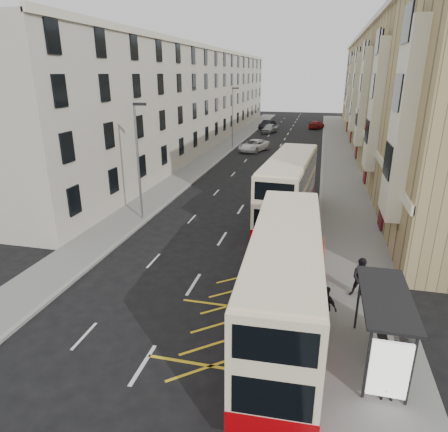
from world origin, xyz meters
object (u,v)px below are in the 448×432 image
(double_decker_rear, at_px, (289,189))
(double_decker_front, at_px, (284,284))
(street_lamp_near, at_px, (138,156))
(car_silver, at_px, (269,128))
(pedestrian_mid, at_px, (362,278))
(bus_shelter, at_px, (390,321))
(car_dark, at_px, (267,124))
(pedestrian_far, at_px, (326,306))
(white_van, at_px, (254,145))
(car_red, at_px, (316,125))
(street_lamp_far, at_px, (233,114))
(pedestrian_near, at_px, (389,378))

(double_decker_rear, bearing_deg, double_decker_front, -82.03)
(street_lamp_near, xyz_separation_m, car_silver, (3.03, 46.29, -3.84))
(pedestrian_mid, distance_m, car_silver, 54.99)
(bus_shelter, bearing_deg, street_lamp_near, 139.86)
(double_decker_rear, relative_size, car_dark, 2.40)
(pedestrian_mid, height_order, car_silver, pedestrian_mid)
(pedestrian_far, bearing_deg, double_decker_rear, -42.32)
(pedestrian_mid, xyz_separation_m, white_van, (-10.98, 36.00, -0.36))
(double_decker_front, height_order, car_red, double_decker_front)
(pedestrian_mid, xyz_separation_m, car_dark, (-12.36, 59.37, -0.31))
(street_lamp_far, bearing_deg, car_silver, 79.47)
(street_lamp_near, relative_size, double_decker_front, 0.71)
(double_decker_front, bearing_deg, pedestrian_near, -41.09)
(pedestrian_mid, relative_size, car_red, 0.39)
(double_decker_front, distance_m, pedestrian_mid, 4.86)
(pedestrian_mid, xyz_separation_m, pedestrian_far, (-1.57, -2.59, -0.10))
(bus_shelter, relative_size, pedestrian_mid, 2.20)
(pedestrian_near, xyz_separation_m, car_silver, (-11.59, 60.11, -0.17))
(double_decker_front, distance_m, white_van, 40.19)
(street_lamp_far, distance_m, pedestrian_far, 42.24)
(pedestrian_near, distance_m, pedestrian_far, 4.17)
(double_decker_front, xyz_separation_m, double_decker_rear, (-0.96, 13.32, 0.08))
(street_lamp_near, xyz_separation_m, car_red, (10.95, 54.42, -3.92))
(street_lamp_near, bearing_deg, double_decker_front, -44.82)
(pedestrian_mid, height_order, white_van, pedestrian_mid)
(double_decker_front, xyz_separation_m, pedestrian_near, (3.60, -2.87, -1.30))
(pedestrian_mid, height_order, pedestrian_far, pedestrian_mid)
(double_decker_rear, height_order, car_silver, double_decker_rear)
(street_lamp_far, height_order, pedestrian_near, street_lamp_far)
(double_decker_rear, bearing_deg, street_lamp_far, 113.85)
(street_lamp_far, xyz_separation_m, car_dark, (1.91, 21.84, -3.83))
(bus_shelter, distance_m, car_silver, 59.85)
(double_decker_front, bearing_deg, bus_shelter, -24.01)
(double_decker_front, bearing_deg, street_lamp_near, 132.67)
(double_decker_rear, distance_m, pedestrian_mid, 10.84)
(street_lamp_far, xyz_separation_m, pedestrian_near, (14.62, -43.82, -3.67))
(double_decker_front, relative_size, pedestrian_near, 6.92)
(double_decker_front, height_order, pedestrian_far, double_decker_front)
(pedestrian_near, xyz_separation_m, car_dark, (-12.70, 65.65, -0.16))
(car_silver, bearing_deg, street_lamp_near, -83.51)
(pedestrian_far, bearing_deg, car_silver, -44.55)
(double_decker_rear, bearing_deg, white_van, 108.37)
(street_lamp_far, distance_m, pedestrian_mid, 40.31)
(double_decker_rear, height_order, pedestrian_near, double_decker_rear)
(street_lamp_near, distance_m, white_van, 28.92)
(street_lamp_far, height_order, double_decker_rear, street_lamp_far)
(street_lamp_near, xyz_separation_m, street_lamp_far, (0.00, 30.00, 0.00))
(white_van, bearing_deg, street_lamp_far, 174.08)
(pedestrian_mid, distance_m, pedestrian_far, 3.03)
(car_dark, height_order, car_red, car_dark)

